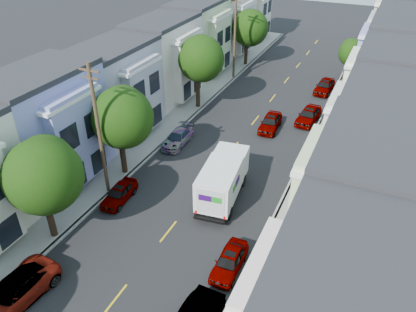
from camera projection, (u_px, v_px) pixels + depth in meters
ground at (168, 232)px, 27.04m from camera, size 160.00×160.00×0.00m
road_slab at (245, 133)px, 38.63m from camera, size 12.00×70.00×0.02m
curb_left at (189, 121)px, 40.71m from camera, size 0.30×70.00×0.15m
curb_right at (308, 146)px, 36.47m from camera, size 0.30×70.00×0.15m
sidewalk_left at (177, 118)px, 41.17m from camera, size 2.60×70.00×0.15m
sidewalk_right at (323, 149)px, 36.01m from camera, size 2.60×70.00×0.15m
centerline at (245, 133)px, 38.63m from camera, size 0.12×70.00×0.01m
townhouse_row_left at (145, 112)px, 42.54m from camera, size 5.00×70.00×8.50m
townhouse_row_right at (368, 159)px, 34.72m from camera, size 5.00×70.00×8.50m
tree_b at (42, 176)px, 23.99m from camera, size 4.70×4.70×7.26m
tree_c at (121, 118)px, 30.17m from camera, size 4.70×4.70×7.42m
tree_d at (200, 59)px, 40.60m from camera, size 4.70×4.70×7.76m
tree_e at (249, 28)px, 52.33m from camera, size 4.70×4.70×7.32m
tree_far_r at (351, 53)px, 46.52m from camera, size 3.10×3.10×5.62m
utility_pole_near at (99, 132)px, 28.07m from camera, size 1.60×0.26×10.00m
utility_pole_far at (235, 37)px, 48.16m from camera, size 1.60×0.26×10.00m
fedex_truck at (223, 179)px, 29.30m from camera, size 2.45×6.36×3.05m
lead_sedan at (270, 123)px, 38.95m from camera, size 1.92×4.49×1.43m
parked_left_b at (13, 292)px, 21.92m from camera, size 2.79×5.36×1.44m
parked_left_c at (119, 194)px, 29.57m from camera, size 1.70×3.88×1.23m
parked_left_d at (178, 138)px, 36.59m from camera, size 1.90×4.18×1.23m
parked_right_b at (229, 261)px, 23.95m from camera, size 1.51×3.86×1.25m
parked_right_c at (308, 115)px, 40.21m from camera, size 2.15×4.74×1.49m
parked_right_d at (324, 86)px, 46.64m from camera, size 2.04×4.66×1.48m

